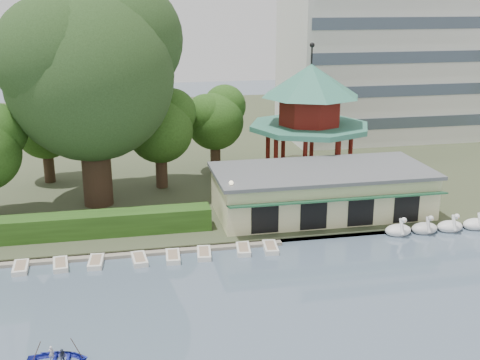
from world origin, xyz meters
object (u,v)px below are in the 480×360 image
object	(u,v)px
dock	(54,258)
big_tree	(92,65)
pavilion	(310,110)
rowboat_with_passengers	(57,356)
boathouse	(322,191)

from	to	relation	value
dock	big_tree	distance (m)	17.11
pavilion	big_tree	size ratio (longest dim) A/B	0.68
dock	pavilion	bearing A→B (deg)	31.66
pavilion	big_tree	xyz separation A→B (m)	(-20.80, -3.77, 5.32)
big_tree	rowboat_with_passengers	distance (m)	27.56
dock	pavilion	distance (m)	29.14
boathouse	pavilion	xyz separation A→B (m)	(2.00, 10.03, 5.11)
big_tree	dock	bearing A→B (deg)	-106.15
rowboat_with_passengers	big_tree	bearing A→B (deg)	85.68
dock	pavilion	world-z (taller)	pavilion
big_tree	pavilion	bearing A→B (deg)	10.26
dock	boathouse	size ratio (longest dim) A/B	1.83
pavilion	rowboat_with_passengers	xyz separation A→B (m)	(-22.66, -28.34, -7.03)
rowboat_with_passengers	pavilion	bearing A→B (deg)	51.36
big_tree	rowboat_with_passengers	bearing A→B (deg)	-94.32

